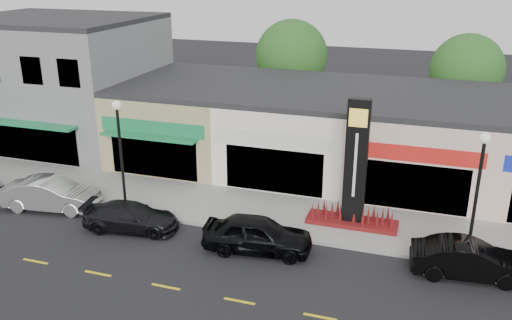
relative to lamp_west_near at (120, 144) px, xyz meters
The scene contains 16 objects.
ground 9.07m from the lamp_west_near, 17.35° to the right, with size 120.00×120.00×0.00m, color black.
sidewalk 8.89m from the lamp_west_near, 13.02° to the left, with size 52.00×4.30×0.15m, color gray.
curb 8.70m from the lamp_west_near, ahead, with size 52.00×0.20×0.15m, color gray.
building_grey_2story 13.45m from the lamp_west_near, 138.08° to the left, with size 12.00×10.95×8.30m.
shop_beige 9.04m from the lamp_west_near, 93.19° to the left, with size 7.00×10.85×4.80m.
shop_cream 11.13m from the lamp_west_near, 54.08° to the left, with size 7.00×10.01×4.80m.
shop_pink_w 16.25m from the lamp_west_near, 33.61° to the left, with size 7.00×10.01×4.80m.
tree_rear_west 17.55m from the lamp_west_near, 76.76° to the left, with size 5.20×5.20×7.83m.
tree_rear_mid 23.39m from the lamp_west_near, 46.74° to the left, with size 4.80×4.80×7.29m.
lamp_west_near is the anchor object (origin of this frame).
lamp_east_near 16.00m from the lamp_west_near, ahead, with size 0.44×0.44×5.47m.
pylon_sign 11.19m from the lamp_west_near, ahead, with size 4.20×1.30×6.00m.
car_white_van 4.57m from the lamp_west_near, 164.29° to the right, with size 4.81×1.68×1.59m, color beige.
car_dark_sedan 3.59m from the lamp_west_near, 52.23° to the right, with size 4.41×1.79×1.28m, color black.
car_black_sedan 8.15m from the lamp_west_near, 13.37° to the right, with size 4.66×1.88×1.59m, color black.
car_black_conv 16.26m from the lamp_west_near, ahead, with size 4.47×1.56×1.47m, color black.
Camera 1 is at (5.78, -18.78, 11.75)m, focal length 38.00 mm.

